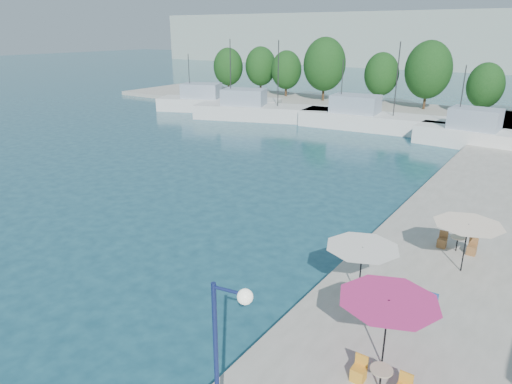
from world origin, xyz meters
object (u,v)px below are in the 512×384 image
Objects in this scene: street_lamp at (227,342)px; trawler_03 at (373,120)px; trawler_01 at (216,103)px; trawler_04 at (493,139)px; umbrella_cream at (468,229)px; umbrella_pink at (388,307)px; trawler_02 at (261,111)px; umbrella_white at (362,253)px.

trawler_03 is at bearing 96.75° from street_lamp.
trawler_04 is at bearing -26.14° from trawler_01.
umbrella_cream is (15.94, -30.57, 1.60)m from trawler_03.
trawler_01 reaches higher than umbrella_pink.
trawler_04 reaches higher than umbrella_cream.
trawler_04 is at bearing 80.28° from street_lamp.
trawler_02 is 14.43m from trawler_03.
trawler_03 is (23.08, 0.44, -0.00)m from trawler_01.
trawler_02 is 50.10m from street_lamp.
trawler_02 is at bearing 128.93° from umbrella_pink.
trawler_03 is 41.52m from umbrella_pink.
trawler_03 is at bearing -11.12° from trawler_02.
trawler_04 is at bearing 95.90° from umbrella_cream.
umbrella_white is at bearing 81.03° from street_lamp.
umbrella_cream reaches higher than umbrella_white.
umbrella_white is 5.63m from umbrella_cream.
umbrella_pink is 1.09× the size of umbrella_white.
trawler_02 reaches higher than umbrella_white.
street_lamp is at bearing -89.22° from umbrella_white.
trawler_03 reaches higher than umbrella_white.
trawler_02 is 1.19× the size of trawler_04.
trawler_02 is 41.45m from umbrella_cream.
trawler_01 is at bearing 135.03° from umbrella_pink.
trawler_01 is 9.00m from trawler_02.
trawler_01 is at bearing 142.32° from umbrella_cream.
trawler_02 reaches higher than street_lamp.
umbrella_pink is at bearing -95.65° from umbrella_cream.
umbrella_white is at bearing -70.58° from trawler_02.
trawler_03 is at bearing 110.12° from umbrella_white.
trawler_01 is 0.97× the size of trawler_03.
umbrella_white is (27.20, -33.11, 1.59)m from trawler_02.
trawler_01 is 0.97× the size of trawler_02.
trawler_01 is at bearing 179.71° from trawler_04.
trawler_04 is 5.17× the size of umbrella_white.
street_lamp is (-2.87, -13.54, 1.41)m from umbrella_cream.
trawler_03 is 6.14× the size of umbrella_white.
umbrella_pink reaches higher than umbrella_cream.
umbrella_pink is (29.40, -36.40, 1.73)m from trawler_02.
umbrella_cream is (2.99, 4.76, 0.01)m from umbrella_white.
trawler_04 is 41.64m from street_lamp.
trawler_04 is 28.18m from umbrella_cream.
trawler_03 is at bearing 111.41° from umbrella_pink.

